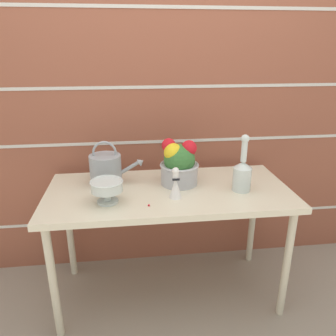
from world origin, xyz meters
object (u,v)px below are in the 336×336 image
(watering_can, at_px, (106,169))
(glass_decanter, at_px, (242,173))
(crystal_pedestal_bowl, at_px, (107,187))
(figurine_vase, at_px, (176,185))
(flower_planter, at_px, (179,164))

(watering_can, height_order, glass_decanter, glass_decanter)
(crystal_pedestal_bowl, xyz_separation_m, figurine_vase, (0.37, 0.02, -0.02))
(crystal_pedestal_bowl, bearing_deg, figurine_vase, 2.36)
(watering_can, distance_m, crystal_pedestal_bowl, 0.26)
(crystal_pedestal_bowl, distance_m, flower_planter, 0.47)
(watering_can, xyz_separation_m, crystal_pedestal_bowl, (0.02, -0.26, -0.01))
(crystal_pedestal_bowl, bearing_deg, watering_can, 93.61)
(glass_decanter, bearing_deg, watering_can, 166.04)
(flower_planter, relative_size, figurine_vase, 1.57)
(flower_planter, xyz_separation_m, figurine_vase, (-0.05, -0.19, -0.06))
(flower_planter, distance_m, figurine_vase, 0.21)
(watering_can, relative_size, glass_decanter, 1.00)
(flower_planter, relative_size, glass_decanter, 0.83)
(glass_decanter, bearing_deg, figurine_vase, -172.74)
(flower_planter, bearing_deg, figurine_vase, -103.93)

